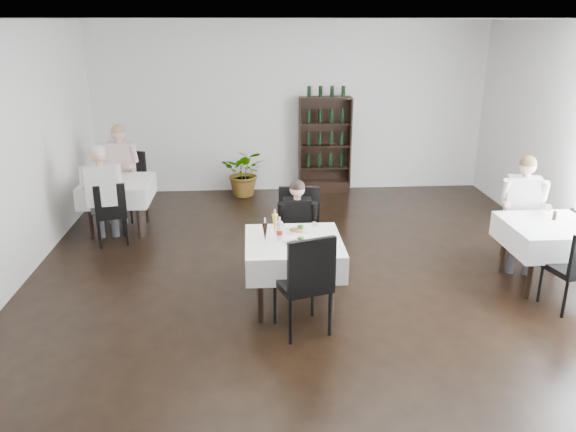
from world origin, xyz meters
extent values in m
plane|color=black|center=(0.00, 0.00, 0.00)|extent=(9.00, 9.00, 0.00)
plane|color=white|center=(0.00, 0.00, 3.00)|extent=(9.00, 9.00, 0.00)
plane|color=white|center=(0.00, 4.50, 1.50)|extent=(7.00, 0.00, 7.00)
cube|color=black|center=(0.60, 4.32, 0.10)|extent=(0.90, 0.28, 0.20)
cylinder|color=black|center=(-0.67, -0.36, 0.35)|extent=(0.06, 0.06, 0.71)
cylinder|color=black|center=(-0.67, 0.36, 0.35)|extent=(0.06, 0.06, 0.71)
cylinder|color=black|center=(0.07, -0.36, 0.35)|extent=(0.06, 0.06, 0.71)
cylinder|color=black|center=(0.07, 0.36, 0.35)|extent=(0.06, 0.06, 0.71)
cube|color=black|center=(-0.30, 0.00, 0.73)|extent=(0.85, 0.85, 0.04)
cube|color=white|center=(-0.30, 0.00, 0.62)|extent=(1.03, 1.03, 0.30)
cylinder|color=black|center=(-3.04, 2.16, 0.35)|extent=(0.06, 0.06, 0.71)
cylinder|color=black|center=(-3.04, 2.84, 0.35)|extent=(0.06, 0.06, 0.71)
cylinder|color=black|center=(-2.36, 2.16, 0.35)|extent=(0.06, 0.06, 0.71)
cylinder|color=black|center=(-2.36, 2.84, 0.35)|extent=(0.06, 0.06, 0.71)
cube|color=black|center=(-2.70, 2.50, 0.73)|extent=(0.80, 0.80, 0.04)
cube|color=white|center=(-2.70, 2.50, 0.62)|extent=(0.98, 0.98, 0.30)
cylinder|color=black|center=(2.36, -0.04, 0.35)|extent=(0.06, 0.06, 0.71)
cylinder|color=black|center=(2.36, 0.64, 0.35)|extent=(0.06, 0.06, 0.71)
cylinder|color=black|center=(3.04, 0.64, 0.35)|extent=(0.06, 0.06, 0.71)
cube|color=black|center=(2.70, 0.30, 0.73)|extent=(0.80, 0.80, 0.04)
cube|color=white|center=(2.70, 0.30, 0.62)|extent=(0.98, 0.98, 0.30)
imported|color=#29541C|center=(-0.84, 4.14, 0.43)|extent=(0.87, 0.79, 0.85)
cylinder|color=black|center=(-0.42, 0.50, 0.25)|extent=(0.04, 0.04, 0.50)
cylinder|color=black|center=(-0.38, 0.93, 0.25)|extent=(0.04, 0.04, 0.50)
cylinder|color=black|center=(0.01, 0.45, 0.25)|extent=(0.04, 0.04, 0.50)
cylinder|color=black|center=(0.05, 0.88, 0.25)|extent=(0.04, 0.04, 0.50)
cube|color=black|center=(-0.18, 0.69, 0.53)|extent=(0.55, 0.55, 0.08)
cube|color=black|center=(-0.16, 0.92, 0.82)|extent=(0.50, 0.11, 0.54)
cylinder|color=black|center=(-0.12, -0.27, 0.24)|extent=(0.04, 0.04, 0.49)
cylinder|color=black|center=(0.01, -0.67, 0.24)|extent=(0.04, 0.04, 0.49)
cylinder|color=black|center=(-0.52, -0.40, 0.24)|extent=(0.04, 0.04, 0.49)
cylinder|color=black|center=(-0.39, -0.80, 0.24)|extent=(0.04, 0.04, 0.49)
cube|color=black|center=(-0.25, -0.53, 0.52)|extent=(0.61, 0.61, 0.07)
cube|color=black|center=(-0.18, -0.74, 0.81)|extent=(0.48, 0.20, 0.53)
cylinder|color=black|center=(-2.97, 2.96, 0.24)|extent=(0.04, 0.04, 0.48)
cylinder|color=black|center=(-2.80, 3.34, 0.24)|extent=(0.04, 0.04, 0.48)
cylinder|color=black|center=(-2.60, 2.79, 0.24)|extent=(0.04, 0.04, 0.48)
cylinder|color=black|center=(-2.43, 3.17, 0.24)|extent=(0.04, 0.04, 0.48)
cube|color=black|center=(-2.70, 3.06, 0.51)|extent=(0.63, 0.63, 0.07)
cube|color=black|center=(-2.61, 3.26, 0.79)|extent=(0.46, 0.24, 0.52)
cylinder|color=black|center=(-2.59, 2.22, 0.21)|extent=(0.03, 0.03, 0.41)
cylinder|color=black|center=(-2.48, 1.88, 0.21)|extent=(0.03, 0.03, 0.41)
cylinder|color=black|center=(-2.93, 2.11, 0.21)|extent=(0.03, 0.03, 0.41)
cylinder|color=black|center=(-2.82, 1.77, 0.21)|extent=(0.03, 0.03, 0.41)
cube|color=black|center=(-2.71, 2.00, 0.44)|extent=(0.52, 0.52, 0.06)
cube|color=black|center=(-2.65, 1.82, 0.68)|extent=(0.41, 0.17, 0.45)
cylinder|color=black|center=(2.46, 0.83, 0.21)|extent=(0.03, 0.03, 0.42)
cylinder|color=black|center=(2.59, 1.17, 0.21)|extent=(0.03, 0.03, 0.42)
cylinder|color=black|center=(2.80, 0.70, 0.21)|extent=(0.03, 0.03, 0.42)
cylinder|color=black|center=(2.93, 1.04, 0.21)|extent=(0.03, 0.03, 0.42)
cube|color=black|center=(2.70, 0.93, 0.44)|extent=(0.54, 0.54, 0.06)
cube|color=black|center=(2.77, 1.11, 0.69)|extent=(0.40, 0.20, 0.45)
cylinder|color=black|center=(2.81, -0.04, 0.22)|extent=(0.03, 0.03, 0.43)
cylinder|color=black|center=(2.45, -0.12, 0.22)|extent=(0.03, 0.03, 0.43)
cylinder|color=black|center=(2.53, -0.49, 0.22)|extent=(0.03, 0.03, 0.43)
cube|color=black|center=(2.67, -0.27, 0.46)|extent=(0.51, 0.51, 0.07)
cube|color=#43434B|center=(-0.29, 0.59, 0.48)|extent=(0.13, 0.36, 0.12)
cylinder|color=#43434B|center=(-0.30, 0.44, 0.21)|extent=(0.09, 0.09, 0.42)
cube|color=#43434B|center=(-0.12, 0.59, 0.48)|extent=(0.13, 0.36, 0.12)
cylinder|color=#43434B|center=(-0.13, 0.43, 0.21)|extent=(0.09, 0.09, 0.42)
cube|color=black|center=(-0.20, 0.75, 0.76)|extent=(0.35, 0.20, 0.47)
cylinder|color=tan|center=(-0.40, 0.53, 0.74)|extent=(0.08, 0.27, 0.13)
cylinder|color=tan|center=(-0.01, 0.52, 0.74)|extent=(0.08, 0.27, 0.13)
sphere|color=tan|center=(-0.20, 0.74, 1.12)|extent=(0.18, 0.18, 0.18)
sphere|color=black|center=(-0.20, 0.74, 1.14)|extent=(0.18, 0.18, 0.18)
cube|color=#43434B|center=(-2.89, 3.01, 0.58)|extent=(0.21, 0.45, 0.14)
cylinder|color=#43434B|center=(-2.92, 2.82, 0.25)|extent=(0.11, 0.11, 0.50)
cube|color=#43434B|center=(-2.69, 2.98, 0.58)|extent=(0.21, 0.45, 0.14)
cylinder|color=#43434B|center=(-2.72, 2.79, 0.25)|extent=(0.11, 0.11, 0.50)
cube|color=beige|center=(-2.76, 3.18, 0.92)|extent=(0.44, 0.29, 0.57)
cylinder|color=tan|center=(-3.04, 2.95, 0.89)|extent=(0.13, 0.33, 0.16)
cylinder|color=tan|center=(-2.57, 2.87, 0.89)|extent=(0.13, 0.33, 0.16)
sphere|color=tan|center=(-2.76, 3.16, 1.35)|extent=(0.22, 0.22, 0.22)
sphere|color=olive|center=(-2.76, 3.16, 1.38)|extent=(0.22, 0.22, 0.22)
cube|color=#43434B|center=(-2.70, 2.07, 0.55)|extent=(0.21, 0.43, 0.14)
cylinder|color=#43434B|center=(-2.73, 2.25, 0.24)|extent=(0.11, 0.11, 0.49)
cube|color=#43434B|center=(-2.89, 2.04, 0.55)|extent=(0.21, 0.43, 0.14)
cylinder|color=#43434B|center=(-2.92, 2.21, 0.24)|extent=(0.11, 0.11, 0.49)
cube|color=silver|center=(-2.76, 1.87, 0.88)|extent=(0.43, 0.28, 0.54)
cylinder|color=tan|center=(-2.58, 2.17, 0.86)|extent=(0.13, 0.32, 0.15)
cylinder|color=tan|center=(-3.03, 2.09, 0.86)|extent=(0.13, 0.32, 0.15)
sphere|color=tan|center=(-2.77, 1.89, 1.30)|extent=(0.21, 0.21, 0.21)
sphere|color=beige|center=(-2.77, 1.89, 1.33)|extent=(0.21, 0.21, 0.21)
cube|color=#43434B|center=(2.52, 0.81, 0.55)|extent=(0.26, 0.44, 0.14)
cylinder|color=#43434B|center=(2.47, 0.64, 0.24)|extent=(0.11, 0.11, 0.48)
cube|color=#43434B|center=(2.71, 0.75, 0.55)|extent=(0.26, 0.44, 0.14)
cylinder|color=#43434B|center=(2.66, 0.58, 0.24)|extent=(0.11, 0.11, 0.48)
cube|color=silver|center=(2.67, 0.96, 0.88)|extent=(0.44, 0.32, 0.54)
cylinder|color=tan|center=(2.37, 0.77, 0.86)|extent=(0.17, 0.32, 0.15)
cylinder|color=tan|center=(2.81, 0.64, 0.86)|extent=(0.17, 0.32, 0.15)
sphere|color=tan|center=(2.66, 0.94, 1.29)|extent=(0.21, 0.21, 0.21)
sphere|color=brown|center=(2.66, 0.94, 1.32)|extent=(0.21, 0.21, 0.21)
cube|color=white|center=(-0.24, 0.25, 0.78)|extent=(0.27, 0.27, 0.02)
cube|color=#533017|center=(-0.27, 0.24, 0.80)|extent=(0.11, 0.10, 0.02)
sphere|color=#347820|center=(-0.19, 0.29, 0.81)|extent=(0.05, 0.05, 0.05)
cube|color=brown|center=(-0.22, 0.20, 0.79)|extent=(0.08, 0.07, 0.02)
cube|color=white|center=(-0.27, -0.11, 0.78)|extent=(0.29, 0.29, 0.02)
cube|color=#533017|center=(-0.30, -0.13, 0.80)|extent=(0.11, 0.11, 0.02)
sphere|color=#347820|center=(-0.22, -0.07, 0.81)|extent=(0.05, 0.05, 0.05)
cube|color=brown|center=(-0.25, -0.16, 0.79)|extent=(0.08, 0.07, 0.02)
cone|color=black|center=(-0.60, -0.04, 0.88)|extent=(0.06, 0.06, 0.22)
cylinder|color=silver|center=(-0.60, -0.04, 1.02)|extent=(0.02, 0.02, 0.05)
cone|color=gold|center=(-0.49, 0.16, 0.89)|extent=(0.07, 0.07, 0.24)
cylinder|color=silver|center=(-0.49, 0.16, 1.04)|extent=(0.02, 0.02, 0.06)
cylinder|color=silver|center=(-0.45, 0.01, 0.87)|extent=(0.06, 0.06, 0.21)
cylinder|color=#A41709|center=(-0.45, 0.01, 0.86)|extent=(0.07, 0.07, 0.05)
cylinder|color=silver|center=(-0.45, 0.01, 1.00)|extent=(0.02, 0.02, 0.05)
cube|color=black|center=(-0.05, -0.23, 0.77)|extent=(0.20, 0.17, 0.01)
cylinder|color=silver|center=(-0.07, -0.23, 0.78)|extent=(0.04, 0.20, 0.01)
cylinder|color=silver|center=(-0.03, -0.23, 0.78)|extent=(0.03, 0.20, 0.01)
cylinder|color=black|center=(2.81, 0.43, 0.82)|extent=(0.05, 0.05, 0.11)
camera|label=1|loc=(-0.74, -5.55, 3.00)|focal=35.00mm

